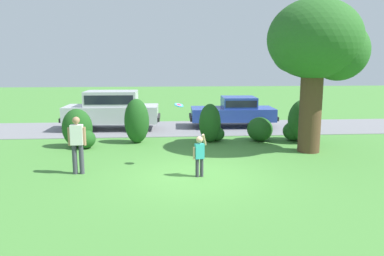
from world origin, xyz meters
TOP-DOWN VIEW (x-y plane):
  - ground_plane at (0.00, 0.00)m, footprint 80.00×80.00m
  - driveway_strip at (0.00, 7.97)m, footprint 28.00×4.40m
  - oak_tree_large at (4.67, 2.75)m, footprint 3.67×3.35m
  - shrub_near_tree at (-4.21, 4.04)m, footprint 1.32×1.16m
  - shrub_centre_left at (-2.01, 4.69)m, footprint 1.02×0.88m
  - shrub_centre at (1.07, 4.66)m, footprint 1.11×1.06m
  - shrub_centre_right at (3.17, 4.73)m, footprint 1.07×1.25m
  - shrub_far_end at (4.90, 4.48)m, footprint 1.41×1.46m
  - parked_sedan at (2.72, 8.18)m, footprint 4.45×2.20m
  - parked_suv at (-3.44, 7.85)m, footprint 4.73×2.17m
  - child_thrower at (0.14, -0.13)m, footprint 0.42×0.32m
  - frisbee at (-0.41, 1.01)m, footprint 0.29×0.28m
  - adult_onlooker at (-3.47, 0.43)m, footprint 0.53×0.23m

SIDE VIEW (x-z plane):
  - ground_plane at x=0.00m, z-range 0.00..0.00m
  - driveway_strip at x=0.00m, z-range 0.00..0.02m
  - shrub_centre_right at x=3.17m, z-range -0.03..0.98m
  - shrub_near_tree at x=-4.21m, z-range -0.09..1.44m
  - child_thrower at x=0.14m, z-range 0.07..1.36m
  - shrub_centre at x=1.07m, z-range -0.08..1.54m
  - shrub_far_end at x=4.90m, z-range -0.08..1.70m
  - parked_sedan at x=2.72m, z-range 0.07..1.63m
  - shrub_centre_left at x=-2.01m, z-range 0.00..1.84m
  - adult_onlooker at x=-3.47m, z-range 0.11..1.85m
  - parked_suv at x=-3.44m, z-range 0.12..2.04m
  - frisbee at x=-0.41m, z-range 1.91..2.06m
  - oak_tree_large at x=4.67m, z-range 1.13..6.69m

